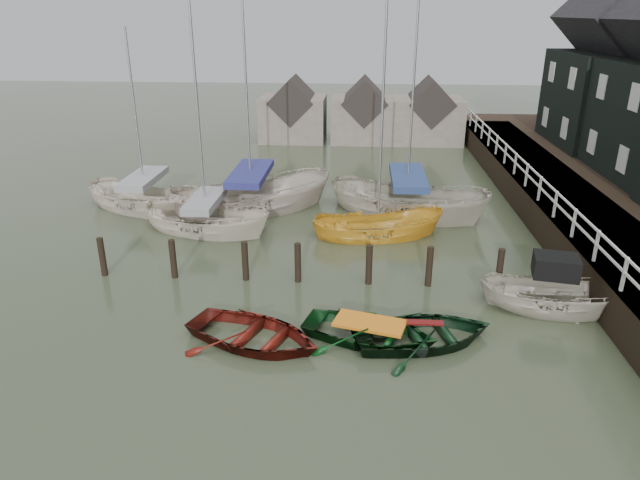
# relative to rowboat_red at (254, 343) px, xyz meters

# --- Properties ---
(ground) EXTENTS (120.00, 120.00, 0.00)m
(ground) POSITION_rel_rowboat_red_xyz_m (2.00, 0.96, 0.00)
(ground) COLOR #333C26
(ground) RESTS_ON ground
(pier) EXTENTS (3.04, 32.00, 2.70)m
(pier) POSITION_rel_rowboat_red_xyz_m (11.48, 10.96, 0.71)
(pier) COLOR black
(pier) RESTS_ON ground
(mooring_pilings) EXTENTS (13.72, 0.22, 1.80)m
(mooring_pilings) POSITION_rel_rowboat_red_xyz_m (0.89, 3.96, 0.50)
(mooring_pilings) COLOR black
(mooring_pilings) RESTS_ON ground
(far_sheds) EXTENTS (14.00, 4.08, 4.39)m
(far_sheds) POSITION_rel_rowboat_red_xyz_m (2.83, 26.96, 1.86)
(far_sheds) COLOR #665B51
(far_sheds) RESTS_ON ground
(rowboat_red) EXTENTS (4.71, 4.07, 0.82)m
(rowboat_red) POSITION_rel_rowboat_red_xyz_m (0.00, 0.00, 0.00)
(rowboat_red) COLOR #50110B
(rowboat_red) RESTS_ON ground
(rowboat_green) EXTENTS (4.35, 3.60, 0.78)m
(rowboat_green) POSITION_rel_rowboat_red_xyz_m (3.20, 0.41, 0.00)
(rowboat_green) COLOR #08330F
(rowboat_green) RESTS_ON ground
(rowboat_dkgreen) EXTENTS (4.63, 3.84, 0.83)m
(rowboat_dkgreen) POSITION_rel_rowboat_red_xyz_m (4.72, 0.37, 0.00)
(rowboat_dkgreen) COLOR black
(rowboat_dkgreen) RESTS_ON ground
(motorboat) EXTENTS (4.57, 2.40, 2.59)m
(motorboat) POSITION_rel_rowboat_red_xyz_m (8.80, 2.47, 0.09)
(motorboat) COLOR #B9B19E
(motorboat) RESTS_ON ground
(sailboat_a) EXTENTS (6.13, 3.66, 11.62)m
(sailboat_a) POSITION_rel_rowboat_red_xyz_m (-3.52, 8.43, 0.07)
(sailboat_a) COLOR beige
(sailboat_a) RESTS_ON ground
(sailboat_b) EXTENTS (8.19, 5.78, 11.99)m
(sailboat_b) POSITION_rel_rowboat_red_xyz_m (-2.15, 11.28, 0.06)
(sailboat_b) COLOR #BCAEA0
(sailboat_b) RESTS_ON ground
(sailboat_c) EXTENTS (5.62, 2.88, 10.63)m
(sailboat_c) POSITION_rel_rowboat_red_xyz_m (3.60, 8.40, 0.02)
(sailboat_c) COLOR gold
(sailboat_c) RESTS_ON ground
(sailboat_d) EXTENTS (8.00, 5.71, 13.47)m
(sailboat_d) POSITION_rel_rowboat_red_xyz_m (4.96, 11.25, 0.06)
(sailboat_d) COLOR #B8B09D
(sailboat_d) RESTS_ON ground
(sailboat_e) EXTENTS (6.84, 4.76, 9.23)m
(sailboat_e) POSITION_rel_rowboat_red_xyz_m (-7.06, 11.02, 0.06)
(sailboat_e) COLOR beige
(sailboat_e) RESTS_ON ground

